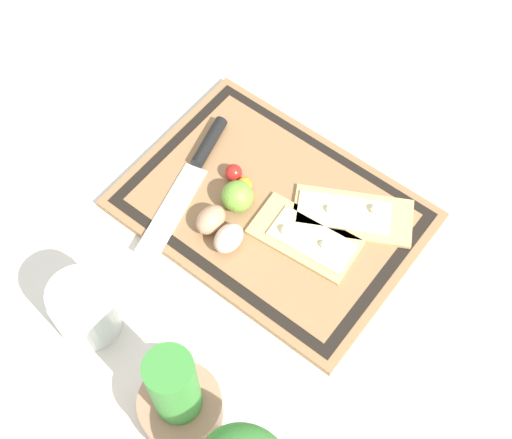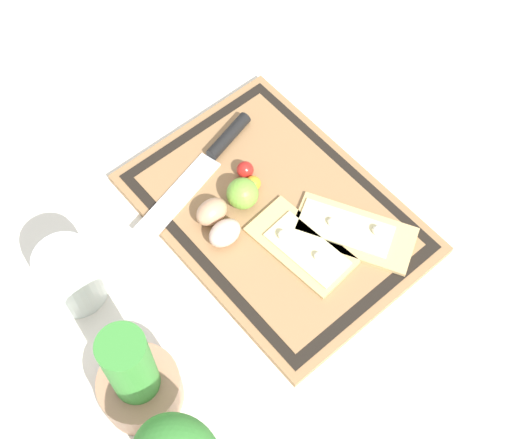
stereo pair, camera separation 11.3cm
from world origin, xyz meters
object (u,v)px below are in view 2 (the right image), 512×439
knife (213,154)px  lime (242,194)px  cherry_tomato_yellow (255,182)px  egg_brown (212,212)px  egg_pink (225,233)px  sauce_jar (72,278)px  pizza_slice_near (352,232)px  cherry_tomato_red (245,170)px  pizza_slice_far (302,246)px  herb_pot (137,381)px

knife → lime: 0.10m
lime → cherry_tomato_yellow: bearing=-74.1°
egg_brown → cherry_tomato_yellow: egg_brown is taller
knife → egg_pink: (-0.14, 0.09, 0.01)m
lime → sauce_jar: size_ratio=0.46×
egg_brown → pizza_slice_near: bearing=-137.6°
cherry_tomato_red → egg_brown: bearing=107.6°
egg_pink → cherry_tomato_yellow: egg_pink is taller
egg_brown → lime: bearing=-98.5°
egg_pink → knife: bearing=-32.2°
knife → pizza_slice_far: bearing=179.2°
sauce_jar → pizza_slice_far: bearing=-119.7°
sauce_jar → pizza_slice_near: bearing=-118.3°
cherry_tomato_yellow → herb_pot: bearing=114.8°
pizza_slice_near → cherry_tomato_yellow: size_ratio=8.17×
knife → pizza_slice_near: bearing=-163.8°
pizza_slice_near → egg_brown: (0.17, 0.15, 0.01)m
pizza_slice_near → knife: 0.27m
cherry_tomato_yellow → cherry_tomato_red: bearing=-4.0°
pizza_slice_near → sauce_jar: bearing=61.7°
sauce_jar → egg_pink: bearing=-110.6°
egg_pink → lime: bearing=-62.0°
cherry_tomato_red → knife: bearing=15.8°
egg_pink → cherry_tomato_red: bearing=-54.6°
egg_brown → cherry_tomato_yellow: (0.00, -0.09, -0.01)m
cherry_tomato_yellow → herb_pot: 0.38m
herb_pot → lime: bearing=-64.2°
cherry_tomato_yellow → sauce_jar: bearing=83.0°
pizza_slice_far → egg_pink: 0.12m
pizza_slice_near → egg_pink: size_ratio=3.82×
pizza_slice_near → lime: (0.16, 0.10, 0.02)m
egg_brown → herb_pot: size_ratio=0.26×
pizza_slice_near → lime: 0.19m
lime → sauce_jar: 0.30m
pizza_slice_near → cherry_tomato_red: (0.20, 0.06, 0.01)m
pizza_slice_far → herb_pot: size_ratio=0.84×
cherry_tomato_yellow → sauce_jar: size_ratio=0.23×
pizza_slice_far → sauce_jar: (0.18, 0.31, 0.03)m
pizza_slice_far → knife: size_ratio=0.64×
lime → sauce_jar: sauce_jar is taller
lime → egg_brown: bearing=81.5°
herb_pot → sauce_jar: (0.20, -0.02, -0.02)m
cherry_tomato_red → cherry_tomato_yellow: (-0.03, 0.00, -0.00)m
herb_pot → egg_pink: bearing=-64.8°
egg_brown → lime: (-0.01, -0.06, 0.01)m
knife → cherry_tomato_yellow: size_ratio=10.85×
egg_pink → herb_pot: herb_pot is taller
knife → cherry_tomato_red: size_ratio=9.77×
cherry_tomato_red → sauce_jar: bearing=88.0°
pizza_slice_near → herb_pot: (0.01, 0.41, 0.05)m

